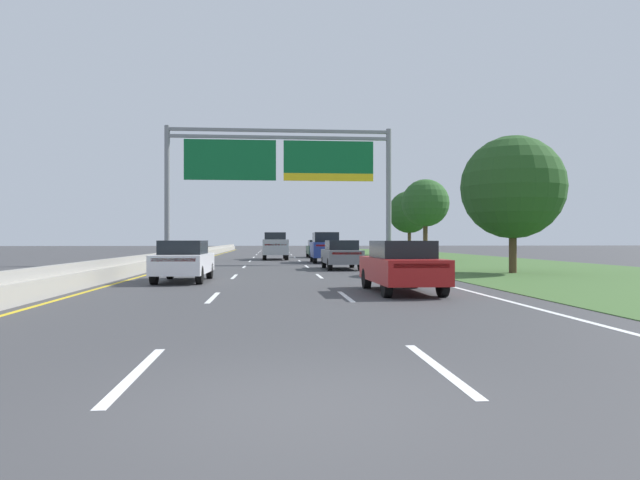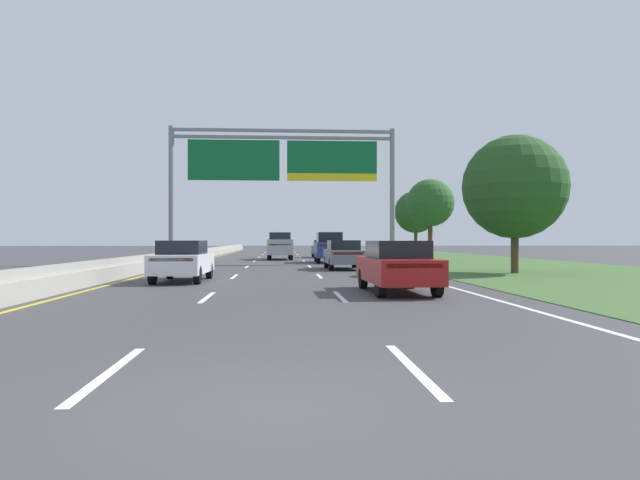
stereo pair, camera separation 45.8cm
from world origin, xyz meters
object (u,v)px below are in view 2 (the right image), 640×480
car_white_left_lane_sedan (183,260)px  car_blue_right_lane_suv (329,247)px  car_red_right_lane_sedan (397,266)px  roadside_tree_mid (430,203)px  pickup_truck_silver (280,246)px  overhead_sign_gantry (283,166)px  car_grey_right_lane_sedan (343,254)px  roadside_tree_far (416,212)px  roadside_tree_near (515,187)px  car_darkgreen_right_lane_sedan (323,248)px

car_white_left_lane_sedan → car_blue_right_lane_suv: car_blue_right_lane_suv is taller
car_red_right_lane_sedan → roadside_tree_mid: (8.01, 26.67, 3.63)m
pickup_truck_silver → roadside_tree_mid: roadside_tree_mid is taller
overhead_sign_gantry → car_grey_right_lane_sedan: (3.25, -7.14, -5.65)m
overhead_sign_gantry → roadside_tree_mid: 12.95m
car_blue_right_lane_suv → overhead_sign_gantry: bearing=120.6°
car_white_left_lane_sedan → roadside_tree_far: bearing=-24.8°
roadside_tree_mid → roadside_tree_near: bearing=-91.6°
car_white_left_lane_sedan → car_grey_right_lane_sedan: (7.14, 8.62, 0.00)m
car_darkgreen_right_lane_sedan → roadside_tree_near: bearing=-163.8°
overhead_sign_gantry → car_white_left_lane_sedan: overhead_sign_gantry is taller
car_white_left_lane_sedan → car_blue_right_lane_suv: bearing=-21.1°
car_white_left_lane_sedan → car_red_right_lane_sedan: size_ratio=1.00×
car_white_left_lane_sedan → roadside_tree_near: roadside_tree_near is taller
car_white_left_lane_sedan → roadside_tree_near: 15.72m
car_blue_right_lane_suv → car_grey_right_lane_sedan: 8.98m
car_red_right_lane_sedan → roadside_tree_mid: bearing=-17.9°
car_blue_right_lane_suv → pickup_truck_silver: bearing=27.8°
car_red_right_lane_sedan → roadside_tree_far: roadside_tree_far is taller
pickup_truck_silver → car_darkgreen_right_lane_sedan: bearing=-38.8°
roadside_tree_far → pickup_truck_silver: bearing=-137.4°
car_darkgreen_right_lane_sedan → car_red_right_lane_sedan: bearing=179.6°
car_blue_right_lane_suv → roadside_tree_near: (7.72, -13.49, 3.00)m
overhead_sign_gantry → roadside_tree_far: bearing=57.1°
roadside_tree_far → roadside_tree_mid: bearing=-99.3°
pickup_truck_silver → roadside_tree_mid: size_ratio=0.86×
car_red_right_lane_sedan → roadside_tree_near: size_ratio=0.68×
overhead_sign_gantry → car_white_left_lane_sedan: bearing=-103.9°
car_grey_right_lane_sedan → car_darkgreen_right_lane_sedan: same height
pickup_truck_silver → car_grey_right_lane_sedan: bearing=-167.9°
roadside_tree_near → roadside_tree_mid: 17.42m
car_white_left_lane_sedan → car_red_right_lane_sedan: same height
overhead_sign_gantry → pickup_truck_silver: overhead_sign_gantry is taller
overhead_sign_gantry → roadside_tree_mid: overhead_sign_gantry is taller
roadside_tree_mid → overhead_sign_gantry: bearing=-153.3°
car_grey_right_lane_sedan → roadside_tree_near: size_ratio=0.67×
car_darkgreen_right_lane_sedan → roadside_tree_far: size_ratio=0.65×
car_blue_right_lane_suv → roadside_tree_far: bearing=-28.0°
car_blue_right_lane_suv → roadside_tree_far: 22.92m
car_blue_right_lane_suv → roadside_tree_far: roadside_tree_far is taller
overhead_sign_gantry → car_blue_right_lane_suv: (3.20, 1.84, -5.37)m
roadside_tree_mid → car_grey_right_lane_sedan: bearing=-122.4°
car_darkgreen_right_lane_sedan → roadside_tree_far: bearing=-51.6°
overhead_sign_gantry → car_grey_right_lane_sedan: overhead_sign_gantry is taller
overhead_sign_gantry → car_blue_right_lane_suv: overhead_sign_gantry is taller
pickup_truck_silver → car_red_right_lane_sedan: bearing=-173.4°
roadside_tree_near → car_blue_right_lane_suv: bearing=119.8°
pickup_truck_silver → roadside_tree_near: size_ratio=0.83×
car_white_left_lane_sedan → car_blue_right_lane_suv: 18.98m
car_red_right_lane_sedan → car_blue_right_lane_suv: bearing=-0.7°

